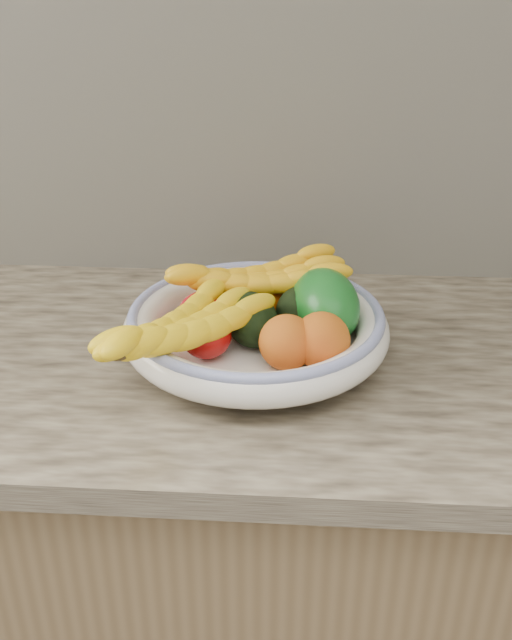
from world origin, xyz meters
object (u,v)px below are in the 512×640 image
(fruit_bowl, at_px, (256,327))
(banana_bunch_front, at_px, (181,334))
(banana_bunch_back, at_px, (257,283))
(green_mango, at_px, (325,305))

(fruit_bowl, distance_m, banana_bunch_front, 0.13)
(fruit_bowl, xyz_separation_m, banana_bunch_back, (-0.00, 0.07, 0.04))
(fruit_bowl, relative_size, banana_bunch_back, 1.33)
(fruit_bowl, bearing_deg, green_mango, 13.35)
(fruit_bowl, xyz_separation_m, banana_bunch_front, (-0.10, -0.09, 0.03))
(fruit_bowl, bearing_deg, banana_bunch_front, -136.86)
(banana_bunch_back, distance_m, banana_bunch_front, 0.18)
(fruit_bowl, height_order, banana_bunch_front, banana_bunch_front)
(fruit_bowl, relative_size, green_mango, 2.64)
(fruit_bowl, xyz_separation_m, green_mango, (0.10, 0.02, 0.03))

